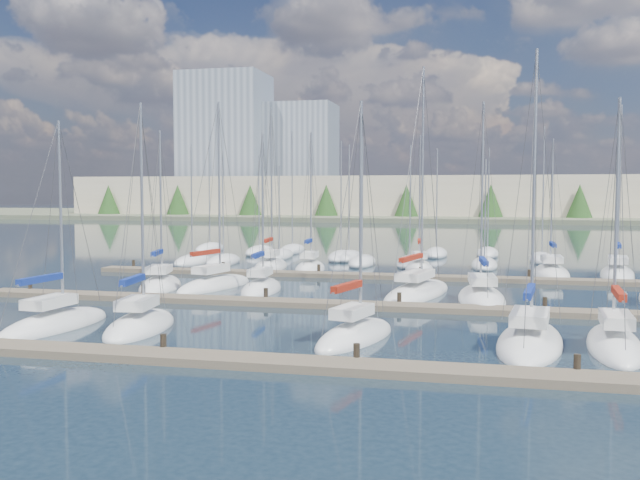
% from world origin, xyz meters
% --- Properties ---
extents(ground, '(400.00, 400.00, 0.00)m').
position_xyz_m(ground, '(0.00, 60.00, 0.00)').
color(ground, '#1C2C38').
rests_on(ground, ground).
extents(dock_near, '(44.00, 1.93, 1.10)m').
position_xyz_m(dock_near, '(0.00, 2.01, 0.15)').
color(dock_near, '#6B5E4C').
rests_on(dock_near, ground).
extents(dock_mid, '(44.00, 1.93, 1.10)m').
position_xyz_m(dock_mid, '(0.00, 16.01, 0.15)').
color(dock_mid, '#6B5E4C').
rests_on(dock_mid, ground).
extents(dock_far, '(44.00, 1.93, 1.10)m').
position_xyz_m(dock_far, '(0.00, 30.01, 0.15)').
color(dock_far, '#6B5E4C').
rests_on(dock_far, ground).
extents(sailboat_b, '(3.00, 7.84, 10.82)m').
position_xyz_m(sailboat_b, '(-11.60, 6.89, 0.17)').
color(sailboat_b, white).
rests_on(sailboat_b, ground).
extents(sailboat_d, '(3.75, 7.08, 11.42)m').
position_xyz_m(sailboat_d, '(3.13, 7.41, 0.19)').
color(sailboat_d, white).
rests_on(sailboat_d, ground).
extents(sailboat_o, '(2.80, 6.52, 12.24)m').
position_xyz_m(sailboat_o, '(-5.45, 33.91, 0.20)').
color(sailboat_o, white).
rests_on(sailboat_o, ground).
extents(sailboat_e, '(3.71, 8.75, 13.48)m').
position_xyz_m(sailboat_e, '(10.68, 7.87, 0.18)').
color(sailboat_e, white).
rests_on(sailboat_e, ground).
extents(sailboat_r, '(3.66, 8.88, 14.07)m').
position_xyz_m(sailboat_r, '(18.86, 35.35, 0.19)').
color(sailboat_r, white).
rests_on(sailboat_r, ground).
extents(sailboat_p, '(3.02, 7.14, 12.04)m').
position_xyz_m(sailboat_p, '(3.46, 35.87, 0.19)').
color(sailboat_p, white).
rests_on(sailboat_p, ground).
extents(sailboat_h, '(4.02, 7.08, 11.51)m').
position_xyz_m(sailboat_h, '(-12.85, 21.07, 0.18)').
color(sailboat_h, white).
rests_on(sailboat_h, ground).
extents(sailboat_k, '(4.92, 10.63, 15.30)m').
position_xyz_m(sailboat_k, '(4.60, 21.73, 0.18)').
color(sailboat_k, white).
rests_on(sailboat_k, ground).
extents(sailboat_n, '(3.19, 8.27, 14.56)m').
position_xyz_m(sailboat_n, '(-9.12, 34.61, 0.20)').
color(sailboat_n, white).
rests_on(sailboat_n, ground).
extents(sailboat_c, '(3.34, 7.05, 11.63)m').
position_xyz_m(sailboat_c, '(-7.38, 7.45, 0.18)').
color(sailboat_c, white).
rests_on(sailboat_c, ground).
extents(sailboat_j, '(2.68, 6.56, 11.18)m').
position_xyz_m(sailboat_j, '(-5.63, 21.10, 0.19)').
color(sailboat_j, white).
rests_on(sailboat_j, ground).
extents(sailboat_l, '(3.48, 8.66, 12.81)m').
position_xyz_m(sailboat_l, '(8.60, 20.40, 0.18)').
color(sailboat_l, white).
rests_on(sailboat_l, ground).
extents(sailboat_q, '(2.80, 7.86, 11.51)m').
position_xyz_m(sailboat_q, '(13.88, 34.87, 0.17)').
color(sailboat_q, white).
rests_on(sailboat_q, ground).
extents(sailboat_i, '(4.06, 8.52, 13.48)m').
position_xyz_m(sailboat_i, '(-9.32, 22.13, 0.19)').
color(sailboat_i, white).
rests_on(sailboat_i, ground).
extents(sailboat_f, '(2.68, 7.90, 11.35)m').
position_xyz_m(sailboat_f, '(14.12, 8.09, 0.18)').
color(sailboat_f, white).
rests_on(sailboat_f, ground).
extents(distant_boats, '(36.93, 20.75, 13.30)m').
position_xyz_m(distant_boats, '(-4.34, 43.76, 0.29)').
color(distant_boats, '#9EA0A5').
rests_on(distant_boats, ground).
extents(shoreline, '(400.00, 60.00, 38.00)m').
position_xyz_m(shoreline, '(-13.29, 149.77, 7.44)').
color(shoreline, '#666B51').
rests_on(shoreline, ground).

